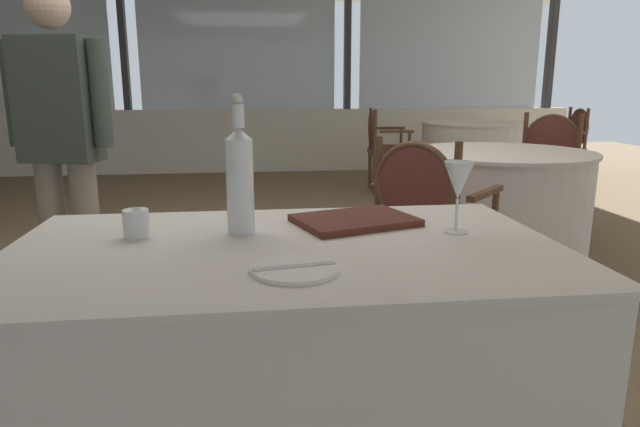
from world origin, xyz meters
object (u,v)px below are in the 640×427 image
water_bottle (240,177)px  dining_chair_1_0 (425,217)px  side_plate (295,269)px  diner_person_0 (61,135)px  dining_chair_1_1 (545,166)px  water_tumbler (136,223)px  wine_glass (458,182)px  dining_chair_0_0 (566,142)px  menu_book (355,220)px  dining_chair_0_1 (383,143)px

water_bottle → dining_chair_1_0: size_ratio=0.40×
side_plate → diner_person_0: (-1.01, 1.74, 0.14)m
dining_chair_1_0 → diner_person_0: size_ratio=0.57×
side_plate → dining_chair_1_0: bearing=61.8°
dining_chair_1_1 → water_tumbler: bearing=-1.0°
wine_glass → dining_chair_1_1: 3.05m
side_plate → water_bottle: 0.38m
dining_chair_0_0 → dining_chair_1_1: 2.30m
dining_chair_1_0 → side_plate: bearing=-163.6°
water_tumbler → menu_book: water_tumbler is taller
dining_chair_1_0 → dining_chair_0_1: bearing=34.3°
dining_chair_1_0 → dining_chair_0_0: bearing=5.4°
wine_glass → diner_person_0: diner_person_0 is taller
water_tumbler → menu_book: (0.59, 0.07, -0.03)m
wine_glass → dining_chair_1_1: wine_glass is taller
water_bottle → wine_glass: 0.58m
dining_chair_0_0 → menu_book: bearing=58.4°
dining_chair_1_0 → menu_book: bearing=-163.9°
water_tumbler → dining_chair_1_0: dining_chair_1_0 is taller
diner_person_0 → side_plate: bearing=-136.6°
dining_chair_0_1 → wine_glass: bearing=-96.0°
water_tumbler → water_bottle: bearing=2.1°
water_tumbler → side_plate: bearing=-40.1°
side_plate → dining_chair_1_1: dining_chair_1_1 is taller
dining_chair_0_0 → diner_person_0: bearing=38.9°
water_tumbler → dining_chair_1_0: (1.13, 1.06, -0.27)m
dining_chair_0_1 → diner_person_0: diner_person_0 is taller
side_plate → dining_chair_0_1: (1.38, 4.88, -0.23)m
side_plate → menu_book: bearing=62.6°
water_tumbler → menu_book: size_ratio=0.23×
water_tumbler → dining_chair_1_1: size_ratio=0.08×
dining_chair_1_1 → diner_person_0: 3.32m
water_bottle → diner_person_0: (-0.89, 1.41, -0.00)m
water_bottle → dining_chair_0_1: bearing=71.8°
side_plate → dining_chair_1_0: dining_chair_1_0 is taller
dining_chair_0_0 → dining_chair_1_1: dining_chair_1_1 is taller
water_tumbler → dining_chair_1_1: bearing=44.4°
dining_chair_1_1 → dining_chair_1_0: bearing=-0.0°
menu_book → water_bottle: bearing=172.4°
side_plate → water_tumbler: water_tumbler is taller
water_tumbler → diner_person_0: (-0.62, 1.42, 0.11)m
dining_chair_0_0 → dining_chair_1_1: size_ratio=0.97×
wine_glass → dining_chair_0_1: bearing=78.7°
dining_chair_1_0 → dining_chair_1_1: (1.38, 1.41, 0.03)m
side_plate → dining_chair_0_0: bearing=53.8°
wine_glass → water_tumbler: size_ratio=2.63×
wine_glass → dining_chair_1_0: bearing=75.7°
water_bottle → diner_person_0: diner_person_0 is taller
water_bottle → dining_chair_1_0: bearing=50.7°
dining_chair_1_0 → water_bottle: bearing=-174.8°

